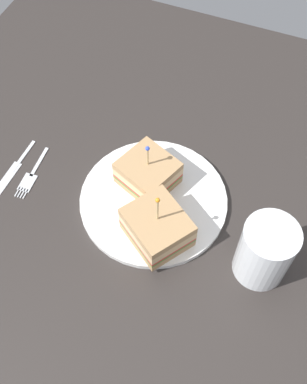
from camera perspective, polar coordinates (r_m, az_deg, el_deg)
ground_plane at (r=79.17cm, az=-0.00°, el=-1.57°), size 100.13×100.13×2.00cm
plate at (r=77.88cm, az=-0.00°, el=-0.99°), size 24.40×24.40×1.01cm
sandwich_half_front at (r=77.32cm, az=-0.68°, el=2.36°), size 10.72×10.56×9.27cm
sandwich_half_back at (r=71.61cm, az=0.46°, el=-4.31°), size 12.19×11.88×10.98cm
drink_glass at (r=70.07cm, az=13.32°, el=-7.17°), size 7.98×7.98×11.04cm
fork at (r=83.61cm, az=-14.69°, el=1.82°), size 2.43×11.57×0.35cm
knife at (r=85.40cm, az=-16.57°, el=2.75°), size 1.64×12.79×0.35cm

